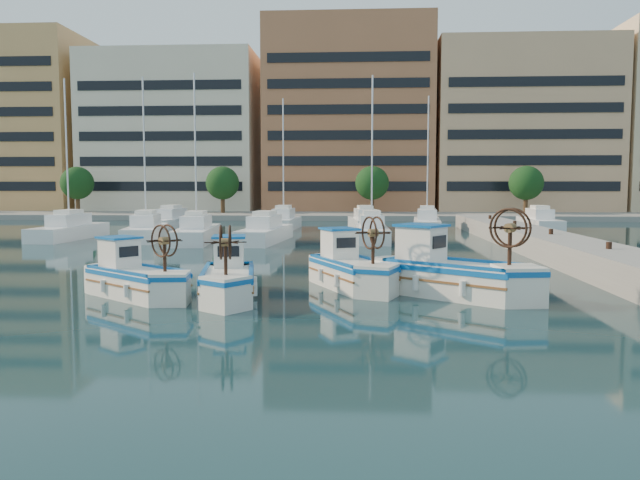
{
  "coord_description": "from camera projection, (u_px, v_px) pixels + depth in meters",
  "views": [
    {
      "loc": [
        2.33,
        -21.06,
        3.89
      ],
      "look_at": [
        0.67,
        6.19,
        1.5
      ],
      "focal_mm": 35.0,
      "sensor_mm": 36.0,
      "label": 1
    }
  ],
  "objects": [
    {
      "name": "ground",
      "position": [
        290.0,
        299.0,
        21.42
      ],
      "size": [
        300.0,
        300.0,
        0.0
      ],
      "primitive_type": "plane",
      "color": "#183B3E",
      "rests_on": "ground"
    },
    {
      "name": "quay",
      "position": [
        591.0,
        258.0,
        28.54
      ],
      "size": [
        3.0,
        60.0,
        1.2
      ],
      "primitive_type": "cube",
      "color": "gray",
      "rests_on": "ground"
    },
    {
      "name": "waterfront",
      "position": [
        409.0,
        132.0,
        84.57
      ],
      "size": [
        180.0,
        40.0,
        25.6
      ],
      "color": "gray",
      "rests_on": "ground"
    },
    {
      "name": "yacht_marina",
      "position": [
        291.0,
        228.0,
        49.51
      ],
      "size": [
        39.51,
        22.82,
        11.5
      ],
      "color": "white",
      "rests_on": "ground"
    },
    {
      "name": "fishing_boat_a",
      "position": [
        135.0,
        277.0,
        21.72
      ],
      "size": [
        4.21,
        3.83,
        2.63
      ],
      "rotation": [
        0.0,
        0.0,
        0.91
      ],
      "color": "white",
      "rests_on": "ground"
    },
    {
      "name": "fishing_boat_b",
      "position": [
        228.0,
        277.0,
        21.48
      ],
      "size": [
        2.39,
        4.38,
        2.66
      ],
      "rotation": [
        0.0,
        0.0,
        0.17
      ],
      "color": "white",
      "rests_on": "ground"
    },
    {
      "name": "fishing_boat_c",
      "position": [
        350.0,
        268.0,
        23.7
      ],
      "size": [
        3.49,
        4.68,
        2.82
      ],
      "rotation": [
        0.0,
        0.0,
        0.44
      ],
      "color": "white",
      "rests_on": "ground"
    },
    {
      "name": "fishing_boat_d",
      "position": [
        450.0,
        272.0,
        21.88
      ],
      "size": [
        5.1,
        4.56,
        3.16
      ],
      "rotation": [
        0.0,
        0.0,
        0.92
      ],
      "color": "white",
      "rests_on": "ground"
    }
  ]
}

